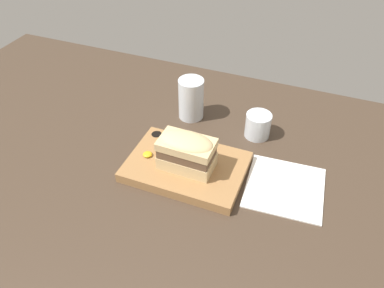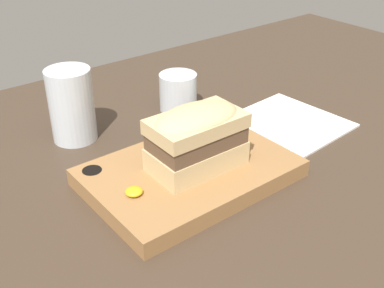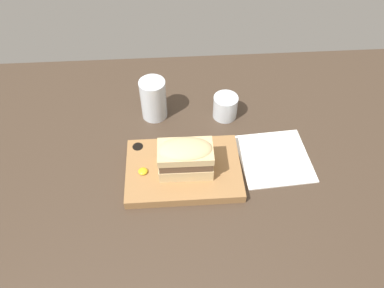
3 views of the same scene
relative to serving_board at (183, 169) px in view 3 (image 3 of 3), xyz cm
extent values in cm
cube|color=#423326|center=(-2.63, -0.38, -2.33)|extent=(184.80, 103.08, 2.00)
cube|color=#9E7042|center=(0.08, -0.05, 0.00)|extent=(29.97, 20.58, 2.66)
cylinder|color=black|center=(-12.02, 7.36, 0.73)|extent=(2.88, 2.88, 1.33)
cube|color=#DBBC84|center=(0.63, -1.28, 3.12)|extent=(13.77, 8.08, 3.59)
cube|color=brown|center=(0.63, -1.28, 6.15)|extent=(13.22, 7.76, 2.47)
cube|color=#DBBC84|center=(0.63, -1.28, 8.47)|extent=(13.77, 8.08, 2.16)
ellipsoid|color=#DBBC84|center=(0.63, -1.28, 9.37)|extent=(13.50, 7.92, 3.23)
ellipsoid|color=gold|center=(-10.38, -1.51, 1.81)|extent=(2.42, 2.42, 0.97)
cylinder|color=silver|center=(-7.51, 22.26, 4.99)|extent=(7.59, 7.59, 12.66)
cylinder|color=silver|center=(-7.51, 22.26, 1.71)|extent=(6.68, 6.68, 5.70)
cylinder|color=silver|center=(13.61, 20.57, 2.25)|extent=(7.24, 7.24, 7.17)
cylinder|color=#470A14|center=(13.61, 20.57, 1.55)|extent=(6.52, 6.52, 5.37)
cube|color=white|center=(25.19, 2.87, -1.13)|extent=(20.01, 20.03, 0.40)
camera|label=1|loc=(26.83, -64.30, 67.83)|focal=35.00mm
camera|label=2|loc=(-37.01, -47.94, 39.63)|focal=45.00mm
camera|label=3|loc=(-1.54, -59.99, 78.73)|focal=35.00mm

